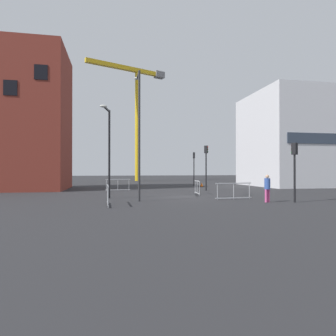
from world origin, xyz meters
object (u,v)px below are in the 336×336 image
traffic_light_corner (194,163)px  traffic_light_crosswalk (294,162)px  pedestrian_walking (267,186)px  construction_crane (136,106)px  streetlamp_tall (139,126)px  traffic_cone_on_verge (202,185)px  traffic_light_verge (206,161)px  streetlamp_short (108,144)px

traffic_light_corner → traffic_light_crosswalk: bearing=-87.2°
traffic_light_crosswalk → traffic_light_corner: bearing=92.8°
pedestrian_walking → construction_crane: bearing=97.8°
traffic_light_corner → streetlamp_tall: bearing=-116.8°
traffic_light_crosswalk → pedestrian_walking: bearing=166.6°
construction_crane → traffic_cone_on_verge: bearing=-73.0°
traffic_light_crosswalk → construction_crane: bearing=100.1°
traffic_light_verge → traffic_cone_on_verge: traffic_light_verge is taller
traffic_light_verge → pedestrian_walking: 10.22m
traffic_light_crosswalk → traffic_cone_on_verge: bearing=91.9°
construction_crane → traffic_light_verge: size_ratio=4.78×
streetlamp_short → pedestrian_walking: size_ratio=3.66×
traffic_light_corner → traffic_cone_on_verge: bearing=-79.5°
streetlamp_short → traffic_light_verge: bearing=35.0°
construction_crane → traffic_light_verge: bearing=-80.2°
streetlamp_tall → pedestrian_walking: size_ratio=4.92×
traffic_light_verge → streetlamp_tall: bearing=-131.2°
construction_crane → traffic_light_crosswalk: construction_crane is taller
streetlamp_short → traffic_light_corner: size_ratio=1.48×
streetlamp_short → traffic_light_crosswalk: (10.82, -4.24, -1.24)m
pedestrian_walking → traffic_cone_on_verge: bearing=86.4°
pedestrian_walking → traffic_cone_on_verge: 16.19m
traffic_cone_on_verge → streetlamp_short: bearing=-129.9°
traffic_cone_on_verge → pedestrian_walking: bearing=-93.6°
traffic_light_verge → traffic_light_crosswalk: (2.01, -10.41, -0.40)m
traffic_light_verge → traffic_light_corner: bearing=82.1°
traffic_light_crosswalk → traffic_cone_on_verge: traffic_light_crosswalk is taller
streetlamp_short → traffic_light_verge: streetlamp_short is taller
streetlamp_tall → streetlamp_short: bearing=136.7°
streetlamp_tall → streetlamp_short: size_ratio=1.35×
traffic_light_corner → pedestrian_walking: size_ratio=2.48×
traffic_light_corner → construction_crane: bearing=107.6°
traffic_light_corner → pedestrian_walking: (-0.64, -18.08, -1.76)m
traffic_light_crosswalk → pedestrian_walking: (-1.54, 0.37, -1.45)m
traffic_cone_on_verge → traffic_light_corner: bearing=100.5°
construction_crane → streetlamp_short: 33.21m
construction_crane → traffic_light_corner: bearing=-72.4°
pedestrian_walking → traffic_light_verge: bearing=92.7°
streetlamp_tall → traffic_light_crosswalk: streetlamp_tall is taller
traffic_light_verge → traffic_light_crosswalk: 10.61m
streetlamp_short → streetlamp_tall: bearing=-43.3°
construction_crane → traffic_light_verge: 27.73m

